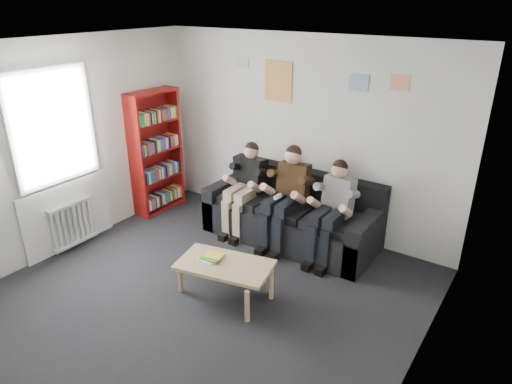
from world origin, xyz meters
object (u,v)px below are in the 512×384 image
coffee_table (225,267)px  sofa (292,217)px  person_middle (285,198)px  person_right (331,212)px  bookshelf (157,152)px  person_left (245,189)px

coffee_table → sofa: bearing=91.8°
person_middle → person_right: size_ratio=1.05×
coffee_table → bookshelf: bearing=151.1°
sofa → bookshelf: (-2.21, -0.32, 0.61)m
coffee_table → person_left: person_left is taller
sofa → person_middle: 0.41m
bookshelf → person_middle: bookshelf is taller
person_middle → coffee_table: bearing=-95.7°
person_left → bookshelf: bearing=-168.6°
person_middle → person_left: bearing=171.8°
coffee_table → person_middle: 1.40m
sofa → person_left: bearing=-162.8°
bookshelf → person_middle: 2.23m
person_right → coffee_table: bearing=-110.9°
bookshelf → person_left: bookshelf is taller
sofa → coffee_table: 1.57m
bookshelf → sofa: bearing=11.0°
person_left → person_middle: 0.66m
bookshelf → coffee_table: bearing=-26.1°
sofa → person_right: (0.66, -0.20, 0.33)m
coffee_table → person_left: 1.57m
person_left → sofa: bearing=24.4°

